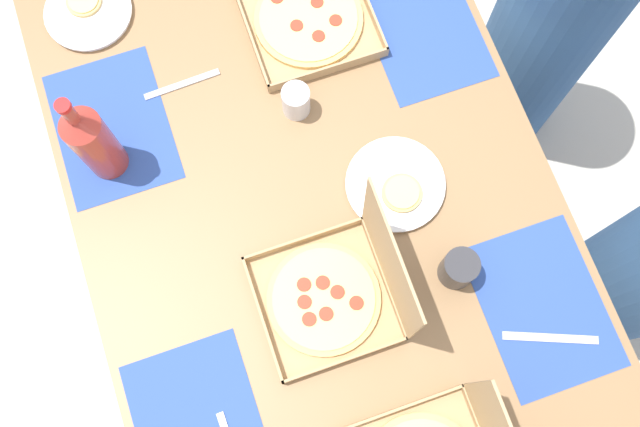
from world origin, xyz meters
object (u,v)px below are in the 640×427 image
Objects in this scene: pizza_box_corner_left at (338,292)px; cup_clear_right at (296,101)px; diner_left_seat at (544,32)px; plate_far_left at (88,11)px; soda_bottle at (93,141)px; pizza_box_corner_right at (309,19)px; plate_far_right at (396,185)px; cup_red at (459,269)px.

pizza_box_corner_left is 0.46m from cup_clear_right.
diner_left_seat is (-0.56, 0.83, -0.30)m from pizza_box_corner_left.
plate_far_left is 1.25m from diner_left_seat.
cup_clear_right is at bearing 172.76° from pizza_box_corner_left.
pizza_box_corner_left is at bearing 21.90° from plate_far_left.
soda_bottle is (-0.47, -0.40, 0.08)m from pizza_box_corner_left.
cup_clear_right reaches higher than pizza_box_corner_right.
plate_far_right is (-0.20, 0.21, -0.04)m from pizza_box_corner_left.
plate_far_left is 0.58m from cup_clear_right.
pizza_box_corner_left is 1.05m from diner_left_seat.
pizza_box_corner_right is at bearing 166.48° from pizza_box_corner_left.
plate_far_left is at bearing -104.85° from diner_left_seat.
soda_bottle reaches higher than plate_far_right.
cup_red is at bearing 81.82° from pizza_box_corner_left.
diner_left_seat reaches higher than pizza_box_corner_left.
pizza_box_corner_left is 0.28× the size of diner_left_seat.
plate_far_left is 0.42m from soda_bottle.
cup_clear_right is (-0.26, -0.16, 0.03)m from plate_far_right.
cup_red is at bearing -43.59° from diner_left_seat.
pizza_box_corner_right is 0.61m from soda_bottle.
diner_left_seat reaches higher than plate_far_left.
cup_red reaches higher than pizza_box_corner_right.
pizza_box_corner_right is 0.24m from cup_clear_right.
plate_far_left and plate_far_right have the same top height.
pizza_box_corner_right is 0.72m from cup_red.
pizza_box_corner_right is 0.73m from diner_left_seat.
diner_left_seat is at bearing 120.22° from plate_far_right.
soda_bottle is at bearing -139.77° from pizza_box_corner_left.
plate_far_right is at bearing -167.06° from cup_red.
diner_left_seat is at bearing 75.15° from plate_far_left.
diner_left_seat is at bearing 97.31° from cup_clear_right.
pizza_box_corner_left is 0.62m from soda_bottle.
plate_far_left is 0.88m from plate_far_right.
soda_bottle is 1.29m from diner_left_seat.
plate_far_right is 0.68m from soda_bottle.
pizza_box_corner_right is 0.69m from pizza_box_corner_left.
soda_bottle reaches higher than cup_clear_right.
cup_red is at bearing 8.50° from pizza_box_corner_right.
cup_red reaches higher than plate_far_left.
cup_red is (0.91, 0.62, 0.04)m from plate_far_left.
pizza_box_corner_left reaches higher than pizza_box_corner_right.
pizza_box_corner_left is at bearing -7.24° from cup_clear_right.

